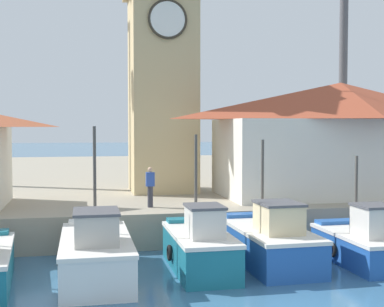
# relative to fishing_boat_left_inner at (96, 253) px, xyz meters

# --- Properties ---
(quay_wharf) EXTENTS (120.00, 40.00, 1.37)m
(quay_wharf) POSITION_rel_fishing_boat_left_inner_xyz_m (4.53, 23.22, -0.09)
(quay_wharf) COLOR #9E937F
(quay_wharf) RESTS_ON ground
(fishing_boat_left_inner) EXTENTS (2.21, 5.28, 4.62)m
(fishing_boat_left_inner) POSITION_rel_fishing_boat_left_inner_xyz_m (0.00, 0.00, 0.00)
(fishing_boat_left_inner) COLOR silver
(fishing_boat_left_inner) RESTS_ON ground
(fishing_boat_mid_left) EXTENTS (1.89, 4.37, 4.35)m
(fishing_boat_mid_left) POSITION_rel_fishing_boat_left_inner_xyz_m (3.26, 0.16, 0.00)
(fishing_boat_mid_left) COLOR #196B7F
(fishing_boat_mid_left) RESTS_ON ground
(fishing_boat_center) EXTENTS (2.28, 5.10, 4.16)m
(fishing_boat_center) POSITION_rel_fishing_boat_left_inner_xyz_m (5.75, 0.56, -0.01)
(fishing_boat_center) COLOR #2356A8
(fishing_boat_center) RESTS_ON ground
(fishing_boat_mid_right) EXTENTS (2.10, 4.13, 3.60)m
(fishing_boat_mid_right) POSITION_rel_fishing_boat_left_inner_xyz_m (8.86, -0.08, -0.08)
(fishing_boat_mid_right) COLOR #2356A8
(fishing_boat_mid_right) RESTS_ON ground
(clock_tower) EXTENTS (3.67, 3.67, 13.97)m
(clock_tower) POSITION_rel_fishing_boat_left_inner_xyz_m (3.60, 10.24, 7.12)
(clock_tower) COLOR tan
(clock_tower) RESTS_ON quay_wharf
(warehouse_right) EXTENTS (11.65, 5.54, 5.32)m
(warehouse_right) POSITION_rel_fishing_boat_left_inner_xyz_m (11.63, 7.09, 3.32)
(warehouse_right) COLOR silver
(warehouse_right) RESTS_ON quay_wharf
(port_crane_far) EXTENTS (3.32, 9.78, 21.64)m
(port_crane_far) POSITION_rel_fishing_boat_left_inner_xyz_m (16.60, 16.90, 8.55)
(port_crane_far) COLOR #353539
(port_crane_far) RESTS_ON quay_wharf
(dock_worker_near_tower) EXTENTS (0.34, 0.22, 1.62)m
(dock_worker_near_tower) POSITION_rel_fishing_boat_left_inner_xyz_m (2.29, 4.95, 1.44)
(dock_worker_near_tower) COLOR #33333D
(dock_worker_near_tower) RESTS_ON quay_wharf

